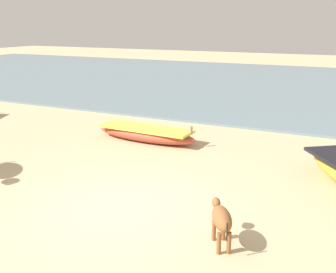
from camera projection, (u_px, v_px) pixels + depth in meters
name	position (u px, v px, depth m)	size (l,w,h in m)	color
ground	(116.00, 209.00, 7.51)	(80.00, 80.00, 0.00)	#CCB789
sea_water	(288.00, 85.00, 21.97)	(60.00, 20.00, 0.08)	slate
fishing_boat_1	(146.00, 133.00, 11.76)	(3.16, 0.96, 0.60)	#B74733
calf_near_brown	(221.00, 219.00, 6.18)	(0.64, 0.88, 0.62)	brown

